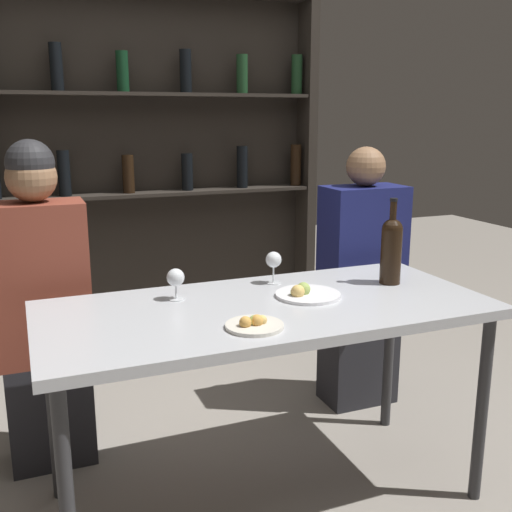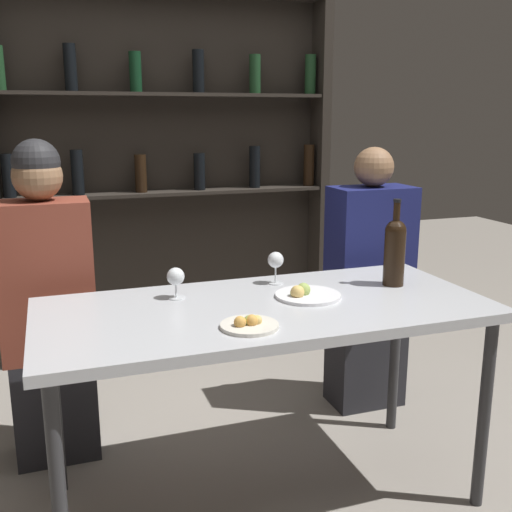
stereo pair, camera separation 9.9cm
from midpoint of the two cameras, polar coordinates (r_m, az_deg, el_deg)
ground_plane at (r=2.43m, az=2.14°, el=-21.90°), size 10.00×10.00×0.00m
dining_table at (r=2.11m, az=2.30°, el=-6.32°), size 1.57×0.71×0.76m
wine_rack_wall at (r=3.63m, az=-7.63°, el=10.16°), size 1.99×0.21×2.33m
wine_bottle at (r=2.36m, az=14.24°, el=0.64°), size 0.08×0.08×0.33m
wine_glass_0 at (r=2.15m, az=-6.36°, el=-2.07°), size 0.06×0.06×0.11m
wine_glass_1 at (r=2.32m, az=3.09°, el=-0.51°), size 0.06×0.06×0.13m
food_plate_0 at (r=1.86m, az=0.87°, el=-6.51°), size 0.18×0.18×0.04m
food_plate_1 at (r=2.17m, az=6.04°, el=-3.64°), size 0.24×0.24×0.05m
seated_person_left at (r=2.53m, az=-18.11°, el=-4.96°), size 0.36×0.22×1.31m
seated_person_right at (r=2.93m, az=11.62°, el=-2.99°), size 0.38×0.22×1.26m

